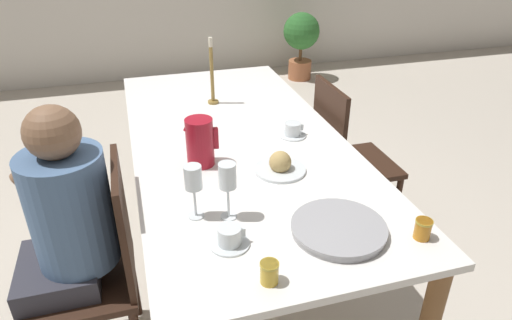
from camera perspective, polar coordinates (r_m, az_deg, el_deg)
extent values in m
plane|color=beige|center=(2.61, -2.00, -12.53)|extent=(20.00, 20.00, 0.00)
cube|color=white|center=(2.18, -2.33, 2.36)|extent=(0.98, 2.12, 0.03)
cylinder|color=brown|center=(3.20, -14.17, 2.86)|extent=(0.07, 0.07, 0.73)
cylinder|color=brown|center=(3.32, 0.78, 4.77)|extent=(0.07, 0.07, 0.73)
cylinder|color=#331E14|center=(2.31, -24.52, -15.49)|extent=(0.04, 0.04, 0.40)
cylinder|color=#331E14|center=(2.27, -15.05, -14.51)|extent=(0.04, 0.04, 0.40)
cube|color=#331E14|center=(2.00, -20.98, -14.14)|extent=(0.42, 0.42, 0.03)
cube|color=#331E14|center=(1.83, -16.23, -7.49)|extent=(0.03, 0.39, 0.48)
cylinder|color=#331E14|center=(3.05, 13.52, -1.94)|extent=(0.04, 0.04, 0.40)
cylinder|color=#331E14|center=(2.79, 17.10, -5.65)|extent=(0.04, 0.04, 0.40)
cylinder|color=#331E14|center=(2.90, 7.10, -3.03)|extent=(0.04, 0.04, 0.40)
cylinder|color=#331E14|center=(2.62, 10.21, -7.10)|extent=(0.04, 0.04, 0.40)
cube|color=#331E14|center=(2.72, 12.45, -0.52)|extent=(0.42, 0.42, 0.03)
cube|color=#331E14|center=(2.52, 9.08, 3.94)|extent=(0.03, 0.39, 0.48)
cylinder|color=#33333D|center=(2.23, -23.77, -16.62)|extent=(0.09, 0.09, 0.43)
cube|color=#33333D|center=(1.99, -23.30, -12.69)|extent=(0.30, 0.34, 0.11)
cylinder|color=#4C6B93|center=(1.82, -22.17, -5.83)|extent=(0.30, 0.30, 0.46)
sphere|color=brown|center=(1.67, -24.14, 3.15)|extent=(0.19, 0.19, 0.19)
cylinder|color=brown|center=(1.96, -25.29, 0.00)|extent=(0.25, 0.06, 0.20)
cylinder|color=#A31423|center=(1.92, -7.03, 2.22)|extent=(0.12, 0.12, 0.21)
cube|color=#A31423|center=(1.93, -5.05, 2.76)|extent=(0.02, 0.02, 0.09)
cone|color=#A31423|center=(1.88, -8.58, 4.30)|extent=(0.04, 0.04, 0.04)
cylinder|color=white|center=(1.63, -3.42, -7.03)|extent=(0.06, 0.06, 0.00)
cylinder|color=white|center=(1.60, -3.49, -5.21)|extent=(0.01, 0.01, 0.12)
cylinder|color=white|center=(1.54, -3.60, -1.96)|extent=(0.06, 0.06, 0.09)
cylinder|color=white|center=(1.65, -7.51, -6.91)|extent=(0.06, 0.06, 0.00)
cylinder|color=white|center=(1.61, -7.64, -5.20)|extent=(0.01, 0.01, 0.11)
cylinder|color=white|center=(1.56, -7.88, -2.16)|extent=(0.06, 0.06, 0.09)
cylinder|color=red|center=(1.57, -7.83, -2.76)|extent=(0.05, 0.05, 0.05)
cylinder|color=silver|center=(1.51, -3.31, -10.41)|extent=(0.13, 0.13, 0.01)
cylinder|color=silver|center=(1.49, -3.34, -9.40)|extent=(0.08, 0.08, 0.06)
cube|color=silver|center=(1.50, -1.62, -9.02)|extent=(0.01, 0.01, 0.03)
cylinder|color=silver|center=(2.21, 4.58, 3.10)|extent=(0.13, 0.13, 0.01)
cylinder|color=silver|center=(2.19, 4.62, 3.90)|extent=(0.08, 0.08, 0.06)
cube|color=silver|center=(2.21, 5.74, 4.11)|extent=(0.01, 0.01, 0.03)
cylinder|color=#9E9EA3|center=(1.58, 10.26, -8.61)|extent=(0.32, 0.32, 0.02)
cylinder|color=#9E9EA3|center=(1.57, 10.31, -8.17)|extent=(0.32, 0.32, 0.01)
cylinder|color=silver|center=(1.90, 3.02, -1.21)|extent=(0.21, 0.21, 0.01)
sphere|color=tan|center=(1.89, 3.05, -0.26)|extent=(0.09, 0.09, 0.09)
cylinder|color=#C67A1E|center=(1.61, 20.12, -8.12)|extent=(0.05, 0.05, 0.07)
cylinder|color=gold|center=(1.60, 20.31, -7.22)|extent=(0.06, 0.06, 0.01)
cylinder|color=gold|center=(1.36, 1.68, -13.90)|extent=(0.05, 0.05, 0.07)
cylinder|color=gold|center=(1.34, 1.70, -12.91)|extent=(0.06, 0.06, 0.01)
cylinder|color=olive|center=(2.60, -5.37, 7.25)|extent=(0.06, 0.06, 0.01)
cylinder|color=olive|center=(2.55, -5.53, 10.58)|extent=(0.02, 0.02, 0.30)
cylinder|color=beige|center=(2.50, -5.73, 14.45)|extent=(0.02, 0.02, 0.05)
cylinder|color=#A8603D|center=(5.37, 5.48, 11.20)|extent=(0.26, 0.26, 0.21)
cylinder|color=brown|center=(5.32, 5.58, 13.11)|extent=(0.04, 0.04, 0.16)
sphere|color=#2D6B2D|center=(5.25, 5.71, 15.74)|extent=(0.40, 0.40, 0.40)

